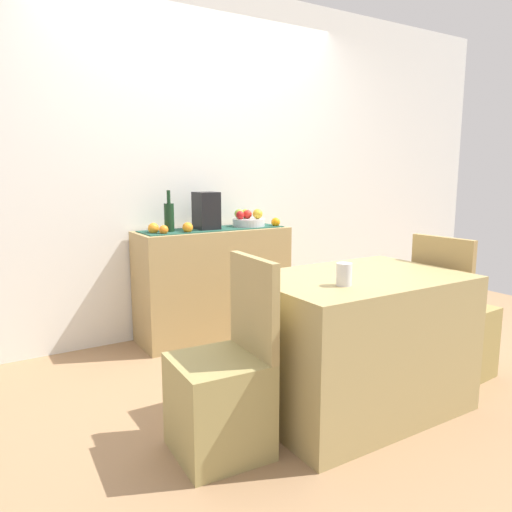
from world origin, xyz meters
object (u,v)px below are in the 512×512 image
fruit_bowl (249,222)px  chair_by_corner (452,335)px  coffee_maker (206,211)px  chair_near_window (222,397)px  coffee_cup (344,274)px  wine_bottle (169,217)px  sideboard_console (214,283)px  dining_table (356,342)px

fruit_bowl → chair_by_corner: (0.61, -1.47, -0.62)m
coffee_maker → chair_near_window: size_ratio=0.32×
coffee_cup → chair_near_window: bearing=167.2°
chair_near_window → fruit_bowl: bearing=55.1°
coffee_maker → coffee_cup: size_ratio=2.60×
coffee_maker → chair_near_window: bearing=-114.0°
fruit_bowl → chair_near_window: bearing=-124.9°
fruit_bowl → chair_by_corner: bearing=-67.3°
wine_bottle → chair_near_window: bearing=-103.6°
wine_bottle → chair_by_corner: bearing=-48.9°
chair_by_corner → wine_bottle: bearing=131.1°
sideboard_console → dining_table: sideboard_console is taller
chair_near_window → dining_table: bearing=0.1°
wine_bottle → coffee_cup: bearing=-81.6°
wine_bottle → dining_table: size_ratio=0.27×
sideboard_console → fruit_bowl: bearing=0.0°
wine_bottle → chair_by_corner: (1.28, -1.47, -0.69)m
sideboard_console → coffee_cup: (-0.11, -1.61, 0.37)m
coffee_cup → dining_table: bearing=31.0°
dining_table → coffee_cup: 0.50m
dining_table → sideboard_console: bearing=94.3°
sideboard_console → fruit_bowl: (0.32, 0.00, 0.46)m
coffee_maker → coffee_cup: (-0.06, -1.61, -0.19)m
wine_bottle → chair_by_corner: size_ratio=0.34×
coffee_maker → sideboard_console: bearing=0.0°
sideboard_console → fruit_bowl: 0.56m
sideboard_console → dining_table: 1.48m
fruit_bowl → coffee_maker: size_ratio=0.90×
wine_bottle → chair_near_window: size_ratio=0.34×
sideboard_console → wine_bottle: 0.64m
fruit_bowl → coffee_maker: bearing=180.0°
chair_near_window → chair_by_corner: size_ratio=1.00×
sideboard_console → fruit_bowl: fruit_bowl is taller
sideboard_console → dining_table: (0.11, -1.47, -0.05)m
wine_bottle → coffee_maker: wine_bottle is taller
dining_table → coffee_cup: bearing=-149.0°
coffee_cup → chair_by_corner: size_ratio=0.12×
sideboard_console → coffee_maker: bearing=180.0°
coffee_maker → dining_table: size_ratio=0.26×
wine_bottle → coffee_cup: size_ratio=2.78×
coffee_maker → coffee_cup: coffee_maker is taller
fruit_bowl → coffee_maker: (-0.37, 0.00, 0.11)m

